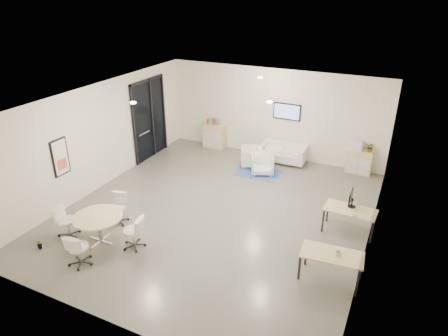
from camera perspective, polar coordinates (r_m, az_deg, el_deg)
room_shell at (r=10.56m, az=-0.95°, el=1.23°), size 9.60×10.60×4.80m
glass_door at (r=14.55m, az=-10.61°, el=7.19°), size 0.09×1.90×2.85m
artwork at (r=11.71m, az=-22.34°, el=1.43°), size 0.05×0.54×1.04m
wall_tv at (r=14.25m, az=8.97°, el=7.97°), size 0.98×0.06×0.58m
ceiling_spots at (r=10.83m, az=0.02°, el=10.70°), size 3.14×4.14×0.03m
sideboard_left at (r=15.46m, az=-1.40°, el=4.61°), size 0.83×0.43×0.93m
sideboard_right at (r=14.06m, az=18.69°, el=0.86°), size 0.83×0.40×0.83m
books at (r=15.28m, az=-1.56°, el=6.67°), size 0.48×0.14×0.22m
printer at (r=13.87m, az=18.37°, el=3.10°), size 0.46×0.39×0.31m
loveseat at (r=14.39m, az=8.56°, el=2.09°), size 1.58×0.83×0.58m
blue_rug at (r=13.54m, az=4.82°, el=-0.69°), size 1.49×1.03×0.01m
armchair_left at (r=13.92m, az=3.92°, el=1.75°), size 0.91×0.94×0.74m
armchair_right at (r=13.39m, az=5.51°, el=0.71°), size 0.93×0.91×0.74m
desk_rear at (r=10.63m, az=17.57°, el=-5.97°), size 1.31×0.70×0.67m
desk_front at (r=8.92m, az=15.16°, el=-12.12°), size 1.34×0.76×0.67m
monitor at (r=10.62m, az=17.70°, el=-4.14°), size 0.20×0.50×0.44m
round_table at (r=10.22m, az=-17.55°, el=-7.00°), size 1.19×1.19×0.73m
meeting_chairs at (r=10.34m, az=-17.38°, el=-8.09°), size 2.44×2.44×0.82m
plant_cabinet at (r=13.83m, az=20.20°, el=2.66°), size 0.36×0.38×0.25m
plant_floor at (r=10.78m, az=-24.78°, el=-10.21°), size 0.23×0.30×0.12m
cup at (r=8.84m, az=16.00°, el=-11.60°), size 0.14×0.13×0.11m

